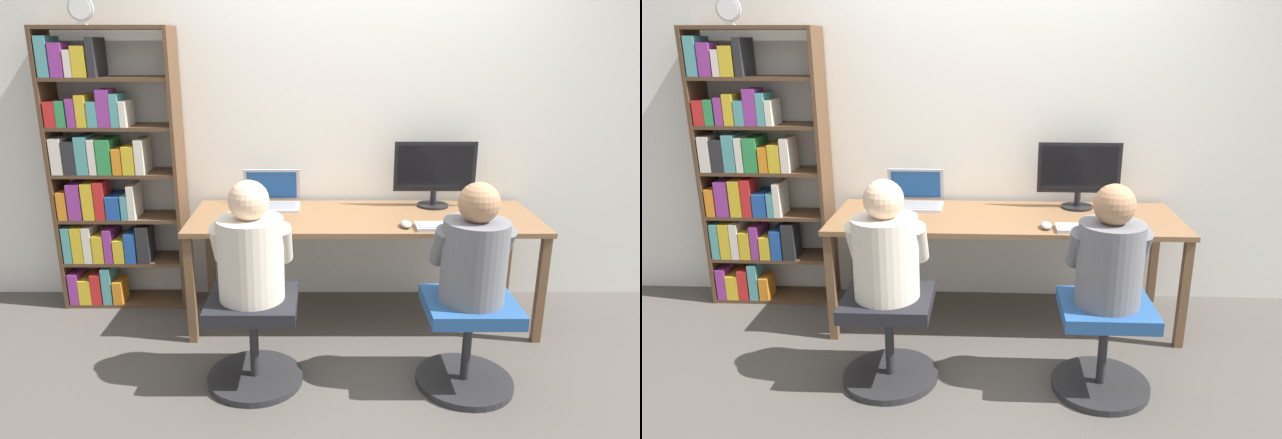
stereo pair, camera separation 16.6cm
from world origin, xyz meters
The scene contains 13 objects.
ground_plane centered at (0.00, 0.00, 0.00)m, with size 14.00×14.00×0.00m, color #4C4742.
wall_back centered at (0.00, 0.77, 1.30)m, with size 10.00×0.05×2.60m.
desk centered at (0.00, 0.35, 0.64)m, with size 2.16×0.71×0.70m.
desktop_monitor centered at (0.47, 0.57, 0.93)m, with size 0.53×0.20×0.43m.
laptop centered at (-0.59, 0.55, 0.75)m, with size 0.37×0.27×0.24m.
keyboard centered at (0.51, 0.10, 0.72)m, with size 0.46×0.15×0.03m.
computer_mouse_by_keyboard centered at (0.23, 0.12, 0.72)m, with size 0.07×0.12×0.04m.
office_chair_left centered at (0.50, -0.42, 0.27)m, with size 0.51×0.51×0.49m.
office_chair_right centered at (-0.62, -0.38, 0.27)m, with size 0.51×0.51×0.49m.
person_at_monitor centered at (0.50, -0.41, 0.75)m, with size 0.40×0.32×0.61m.
person_at_laptop centered at (-0.62, -0.38, 0.75)m, with size 0.41×0.33×0.62m.
bookshelf centered at (-1.68, 0.59, 0.88)m, with size 0.83×0.27×1.84m.
desk_clock centered at (-1.69, 0.53, 1.93)m, with size 0.15×0.03×0.17m.
Camera 1 is at (-0.27, -3.06, 1.74)m, focal length 32.00 mm.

